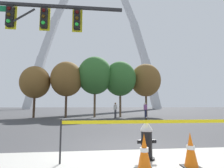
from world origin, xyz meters
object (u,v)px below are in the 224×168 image
Objects in this scene: fire_hydrant at (147,140)px; traffic_signal_gantry at (17,34)px; traffic_cone_by_hydrant at (144,153)px; traffic_cone_mid_sidewalk at (191,150)px; pedestrian_standing_center at (146,110)px; pedestrian_walking_left at (115,110)px; monument_arch at (95,44)px.

traffic_signal_gantry is at bearing 143.34° from fire_hydrant.
traffic_cone_by_hydrant is 1.00× the size of traffic_cone_mid_sidewalk.
fire_hydrant is 0.82m from traffic_cone_by_hydrant.
fire_hydrant is 0.62× the size of pedestrian_standing_center.
traffic_cone_by_hydrant is at bearing -174.97° from traffic_cone_mid_sidewalk.
fire_hydrant is 0.15× the size of traffic_signal_gantry.
pedestrian_standing_center is at bearing 73.26° from traffic_cone_by_hydrant.
traffic_cone_mid_sidewalk is at bearing -103.24° from pedestrian_standing_center.
pedestrian_walking_left reaches higher than traffic_cone_mid_sidewalk.
traffic_cone_by_hydrant is 0.46× the size of pedestrian_walking_left.
monument_arch reaches higher than pedestrian_standing_center.
fire_hydrant reaches higher than traffic_cone_by_hydrant.
pedestrian_standing_center is (8.83, 11.30, -3.45)m from traffic_signal_gantry.
fire_hydrant is at bearing -36.66° from traffic_signal_gantry.
pedestrian_standing_center is at bearing 76.76° from traffic_cone_mid_sidewalk.
traffic_signal_gantry reaches higher than traffic_cone_by_hydrant.
pedestrian_walking_left is at bearing 85.54° from fire_hydrant.
pedestrian_walking_left is at bearing 174.89° from pedestrian_standing_center.
traffic_signal_gantry is 0.12× the size of monument_arch.
monument_arch is (4.18, 57.31, 19.53)m from traffic_signal_gantry.
pedestrian_standing_center is (4.35, 14.63, 0.35)m from fire_hydrant.
traffic_cone_mid_sidewalk is at bearing -41.99° from fire_hydrant.
traffic_signal_gantry is (-4.19, 4.09, 3.91)m from traffic_cone_by_hydrant.
monument_arch reaches higher than traffic_cone_mid_sidewalk.
pedestrian_walking_left is at bearing 84.74° from traffic_cone_by_hydrant.
fire_hydrant is at bearing -106.55° from pedestrian_standing_center.
traffic_cone_by_hydrant is at bearing -106.74° from pedestrian_standing_center.
traffic_cone_mid_sidewalk is (1.03, 0.09, 0.00)m from traffic_cone_by_hydrant.
traffic_cone_by_hydrant is 16.08m from pedestrian_standing_center.
traffic_cone_by_hydrant and traffic_cone_mid_sidewalk have the same top height.
pedestrian_standing_center reaches higher than fire_hydrant.
fire_hydrant is 0.02× the size of monument_arch.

